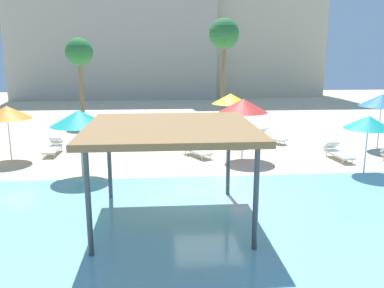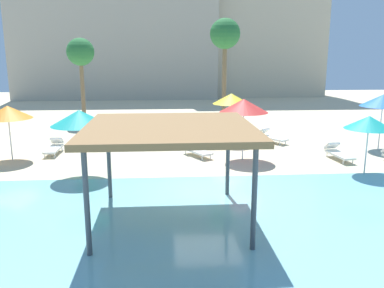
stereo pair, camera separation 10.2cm
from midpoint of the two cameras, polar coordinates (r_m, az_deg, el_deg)
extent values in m
plane|color=beige|center=(15.00, 2.39, -6.51)|extent=(80.00, 80.00, 0.00)
cube|color=#7AB7C1|center=(10.24, 5.84, -16.12)|extent=(44.00, 13.50, 0.04)
cylinder|color=#42474C|center=(14.01, -11.57, -2.27)|extent=(0.14, 0.14, 2.76)
cylinder|color=#42474C|center=(14.08, 5.34, -1.99)|extent=(0.14, 0.14, 2.76)
cylinder|color=#42474C|center=(10.13, -14.50, -8.32)|extent=(0.14, 0.14, 2.76)
cylinder|color=#42474C|center=(10.22, 9.14, -7.87)|extent=(0.14, 0.14, 2.76)
cube|color=olive|center=(11.55, -2.98, 2.27)|extent=(4.83, 4.83, 0.18)
cylinder|color=silver|center=(20.66, -24.34, 0.59)|extent=(0.06, 0.06, 2.00)
cone|color=orange|center=(20.46, -24.67, 4.15)|extent=(2.20, 2.20, 0.60)
cylinder|color=silver|center=(22.81, 5.68, 2.99)|extent=(0.06, 0.06, 2.20)
cone|color=yellow|center=(22.62, 5.76, 6.46)|extent=(2.11, 2.11, 0.58)
cylinder|color=silver|center=(19.12, 7.43, 1.14)|extent=(0.06, 0.06, 2.27)
cone|color=red|center=(18.88, 7.55, 5.45)|extent=(2.29, 2.29, 0.63)
cylinder|color=silver|center=(18.20, 23.74, -1.00)|extent=(0.06, 0.06, 1.92)
cone|color=teal|center=(17.97, 24.09, 2.82)|extent=(1.97, 1.97, 0.54)
cylinder|color=silver|center=(16.83, -15.33, -1.03)|extent=(0.06, 0.06, 2.14)
cone|color=teal|center=(16.56, -15.61, 3.63)|extent=(2.28, 2.28, 0.63)
cylinder|color=silver|center=(23.25, 25.37, 2.09)|extent=(0.06, 0.06, 2.27)
cone|color=blue|center=(23.06, 25.71, 5.63)|extent=(2.29, 2.29, 0.63)
cylinder|color=white|center=(22.92, 13.31, 0.23)|extent=(0.05, 0.05, 0.22)
cylinder|color=white|center=(22.55, 12.55, 0.07)|extent=(0.05, 0.05, 0.22)
cylinder|color=white|center=(23.82, 10.61, 0.82)|extent=(0.05, 0.05, 0.22)
cylinder|color=white|center=(23.46, 9.84, 0.67)|extent=(0.05, 0.05, 0.22)
cube|color=white|center=(23.15, 11.57, 0.84)|extent=(1.51, 1.83, 0.10)
cube|color=white|center=(23.57, 10.23, 1.79)|extent=(0.78, 0.76, 0.40)
cylinder|color=white|center=(19.81, 22.08, -2.34)|extent=(0.05, 0.05, 0.22)
cylinder|color=white|center=(19.56, 20.90, -2.42)|extent=(0.05, 0.05, 0.22)
cylinder|color=white|center=(20.99, 19.98, -1.35)|extent=(0.05, 0.05, 0.22)
cylinder|color=white|center=(20.75, 18.84, -1.42)|extent=(0.05, 0.05, 0.22)
cube|color=white|center=(20.23, 20.46, -1.43)|extent=(0.81, 1.86, 0.10)
cube|color=white|center=(20.79, 19.47, -0.21)|extent=(0.66, 0.58, 0.40)
cylinder|color=white|center=(20.53, -18.86, -1.57)|extent=(0.05, 0.05, 0.22)
cylinder|color=white|center=(20.66, -20.15, -1.58)|extent=(0.05, 0.05, 0.22)
cylinder|color=white|center=(21.88, -17.92, -0.64)|extent=(0.05, 0.05, 0.22)
cylinder|color=white|center=(22.00, -19.13, -0.66)|extent=(0.05, 0.05, 0.22)
cube|color=white|center=(21.23, -19.03, -0.68)|extent=(0.61, 1.80, 0.10)
cube|color=white|center=(21.87, -18.59, 0.47)|extent=(0.60, 0.51, 0.40)
cylinder|color=white|center=(19.25, 2.78, -1.81)|extent=(0.05, 0.05, 0.22)
cylinder|color=white|center=(18.97, 1.61, -2.02)|extent=(0.05, 0.05, 0.22)
cylinder|color=white|center=(20.39, 0.39, -0.97)|extent=(0.05, 0.05, 0.22)
cylinder|color=white|center=(20.13, -0.75, -1.15)|extent=(0.05, 0.05, 0.22)
cube|color=white|center=(19.64, 0.98, -1.02)|extent=(1.41, 1.86, 0.10)
cube|color=white|center=(20.18, -0.21, 0.16)|extent=(0.77, 0.74, 0.40)
cylinder|color=brown|center=(29.40, -15.22, 7.27)|extent=(0.28, 0.28, 4.72)
sphere|color=#286B33|center=(29.28, -15.53, 12.55)|extent=(1.90, 1.90, 1.90)
cylinder|color=brown|center=(25.98, 4.72, 8.22)|extent=(0.28, 0.28, 5.82)
sphere|color=#286B33|center=(25.93, 4.85, 15.42)|extent=(1.90, 1.90, 1.90)
cube|color=#B2A893|center=(49.89, -10.35, 15.62)|extent=(22.25, 11.67, 15.20)
cube|color=beige|center=(51.16, 7.94, 19.33)|extent=(17.12, 8.85, 21.79)
camera|label=1|loc=(0.05, -89.82, 0.04)|focal=37.39mm
camera|label=2|loc=(0.05, 90.18, -0.04)|focal=37.39mm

